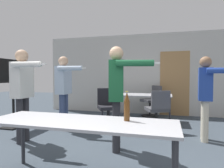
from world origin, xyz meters
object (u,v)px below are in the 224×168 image
(office_chair_side_rolled, at_px, (158,111))
(office_chair_far_left, at_px, (152,102))
(person_center_tall, at_px, (64,85))
(tv_screen, at_px, (13,85))
(person_near_casual, at_px, (206,90))
(person_far_watching, at_px, (117,88))
(beer_bottle, at_px, (127,107))
(person_left_plaid, at_px, (23,86))
(office_chair_near_pushed, at_px, (107,109))

(office_chair_side_rolled, bearing_deg, office_chair_far_left, 74.91)
(person_center_tall, xyz_separation_m, office_chair_side_rolled, (2.14, 0.54, -0.61))
(tv_screen, height_order, office_chair_far_left, tv_screen)
(office_chair_side_rolled, bearing_deg, person_near_casual, -56.28)
(person_far_watching, bearing_deg, tv_screen, -118.55)
(person_far_watching, height_order, office_chair_far_left, person_far_watching)
(office_chair_side_rolled, xyz_separation_m, office_chair_far_left, (-0.26, 1.58, 0.02))
(person_center_tall, bearing_deg, person_far_watching, 54.86)
(tv_screen, height_order, beer_bottle, tv_screen)
(person_left_plaid, bearing_deg, tv_screen, -131.83)
(office_chair_near_pushed, distance_m, office_chair_far_left, 1.90)
(person_near_casual, xyz_separation_m, person_far_watching, (-1.52, -0.96, 0.08))
(office_chair_near_pushed, xyz_separation_m, beer_bottle, (1.00, -2.49, 0.45))
(office_chair_near_pushed, bearing_deg, person_far_watching, 83.42)
(tv_screen, bearing_deg, office_chair_side_rolled, -77.92)
(person_center_tall, height_order, beer_bottle, person_center_tall)
(person_left_plaid, bearing_deg, office_chair_far_left, 145.13)
(person_left_plaid, xyz_separation_m, office_chair_side_rolled, (2.39, 1.63, -0.64))
(tv_screen, relative_size, person_center_tall, 0.97)
(office_chair_far_left, bearing_deg, person_left_plaid, 105.27)
(person_near_casual, xyz_separation_m, office_chair_near_pushed, (-2.15, 0.53, -0.53))
(person_left_plaid, relative_size, office_chair_side_rolled, 1.89)
(office_chair_side_rolled, bearing_deg, tv_screen, 167.83)
(person_near_casual, relative_size, beer_bottle, 4.82)
(person_far_watching, distance_m, beer_bottle, 1.08)
(office_chair_far_left, distance_m, beer_bottle, 4.16)
(person_center_tall, height_order, person_left_plaid, person_left_plaid)
(person_near_casual, height_order, office_chair_far_left, person_near_casual)
(tv_screen, xyz_separation_m, office_chair_far_left, (3.18, 2.32, -0.59))
(person_left_plaid, distance_m, office_chair_side_rolled, 2.96)
(person_left_plaid, relative_size, beer_bottle, 5.16)
(person_far_watching, bearing_deg, person_left_plaid, -100.13)
(person_center_tall, xyz_separation_m, office_chair_near_pushed, (0.93, 0.48, -0.59))
(beer_bottle, bearing_deg, person_center_tall, 133.77)
(tv_screen, relative_size, person_left_plaid, 0.95)
(person_left_plaid, xyz_separation_m, office_chair_near_pushed, (1.18, 1.57, -0.62))
(office_chair_far_left, bearing_deg, tv_screen, 85.06)
(office_chair_side_rolled, height_order, office_chair_far_left, office_chair_far_left)
(tv_screen, bearing_deg, person_center_tall, -81.27)
(person_far_watching, height_order, person_left_plaid, person_left_plaid)
(person_near_casual, bearing_deg, person_far_watching, -52.27)
(person_left_plaid, relative_size, office_chair_far_left, 1.83)
(person_center_tall, relative_size, beer_bottle, 5.08)
(tv_screen, distance_m, person_center_tall, 1.30)
(person_near_casual, distance_m, office_chair_side_rolled, 1.23)
(person_near_casual, relative_size, office_chair_near_pushed, 1.72)
(person_near_casual, height_order, person_center_tall, person_center_tall)
(person_near_casual, distance_m, office_chair_far_left, 2.53)
(office_chair_side_rolled, relative_size, office_chair_near_pushed, 0.98)
(office_chair_far_left, bearing_deg, person_far_watching, 132.99)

